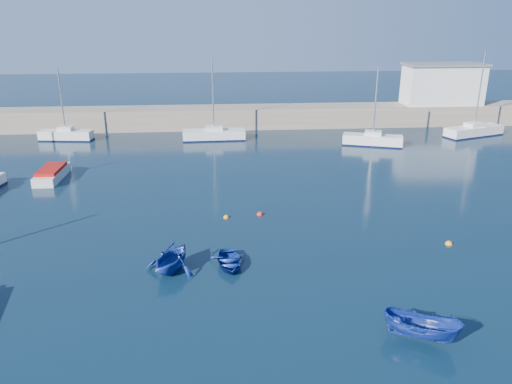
{
  "coord_description": "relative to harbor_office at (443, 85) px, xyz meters",
  "views": [
    {
      "loc": [
        0.19,
        -18.23,
        14.01
      ],
      "look_at": [
        2.96,
        16.2,
        1.6
      ],
      "focal_mm": 35.0,
      "sensor_mm": 36.0,
      "label": 1
    }
  ],
  "objects": [
    {
      "name": "sailboat_5",
      "position": [
        -47.37,
        -5.63,
        -4.45
      ],
      "size": [
        6.23,
        2.43,
        8.14
      ],
      "rotation": [
        0.0,
        0.0,
        1.45
      ],
      "color": "silver",
      "rests_on": "ground"
    },
    {
      "name": "buoy_1",
      "position": [
        -26.8,
        -30.34,
        -5.1
      ],
      "size": [
        0.47,
        0.47,
        0.47
      ],
      "primitive_type": "sphere",
      "color": "red",
      "rests_on": "ground"
    },
    {
      "name": "back_wall",
      "position": [
        -30.0,
        0.0,
        -3.8
      ],
      "size": [
        96.0,
        4.5,
        2.6
      ],
      "primitive_type": "cube",
      "color": "gray",
      "rests_on": "ground"
    },
    {
      "name": "sailboat_8",
      "position": [
        1.19,
        -7.36,
        -4.46
      ],
      "size": [
        7.89,
        4.58,
        9.91
      ],
      "rotation": [
        0.0,
        0.0,
        1.91
      ],
      "color": "silver",
      "rests_on": "ground"
    },
    {
      "name": "sailboat_6",
      "position": [
        -30.12,
        -6.84,
        -4.45
      ],
      "size": [
        7.25,
        2.2,
        9.44
      ],
      "rotation": [
        0.0,
        0.0,
        1.6
      ],
      "color": "silver",
      "rests_on": "ground"
    },
    {
      "name": "dinghy_center",
      "position": [
        -29.29,
        -38.09,
        -4.79
      ],
      "size": [
        2.35,
        3.15,
        0.62
      ],
      "primitive_type": "imported",
      "rotation": [
        0.0,
        0.0,
        0.07
      ],
      "color": "navy",
      "rests_on": "ground"
    },
    {
      "name": "dinghy_left",
      "position": [
        -32.61,
        -38.42,
        -4.2
      ],
      "size": [
        4.1,
        4.33,
        1.8
      ],
      "primitive_type": "imported",
      "rotation": [
        0.0,
        0.0,
        -0.43
      ],
      "color": "navy",
      "rests_on": "ground"
    },
    {
      "name": "dinghy_right",
      "position": [
        -20.85,
        -45.85,
        -4.43
      ],
      "size": [
        3.65,
        2.84,
        1.33
      ],
      "primitive_type": "imported",
      "rotation": [
        0.0,
        0.0,
        1.05
      ],
      "color": "navy",
      "rests_on": "ground"
    },
    {
      "name": "buoy_3",
      "position": [
        -29.29,
        -30.7,
        -5.1
      ],
      "size": [
        0.42,
        0.42,
        0.42
      ],
      "primitive_type": "sphere",
      "color": "orange",
      "rests_on": "ground"
    },
    {
      "name": "buoy_2",
      "position": [
        -15.11,
        -36.28,
        -5.1
      ],
      "size": [
        0.47,
        0.47,
        0.47
      ],
      "primitive_type": "sphere",
      "color": "orange",
      "rests_on": "ground"
    },
    {
      "name": "motorboat_2",
      "position": [
        -44.63,
        -20.41,
        -4.6
      ],
      "size": [
        1.9,
        5.22,
        1.07
      ],
      "rotation": [
        0.0,
        0.0,
        -0.02
      ],
      "color": "silver",
      "rests_on": "ground"
    },
    {
      "name": "harbor_office",
      "position": [
        0.0,
        0.0,
        0.0
      ],
      "size": [
        10.0,
        4.0,
        5.0
      ],
      "primitive_type": "cube",
      "color": "silver",
      "rests_on": "back_wall"
    },
    {
      "name": "sailboat_7",
      "position": [
        -12.41,
        -10.89,
        -4.45
      ],
      "size": [
        6.75,
        3.8,
        8.66
      ],
      "rotation": [
        0.0,
        0.0,
        1.25
      ],
      "color": "silver",
      "rests_on": "ground"
    },
    {
      "name": "ground",
      "position": [
        -30.0,
        -46.0,
        -5.1
      ],
      "size": [
        220.0,
        220.0,
        0.0
      ],
      "primitive_type": "plane",
      "color": "#0B2132",
      "rests_on": "ground"
    }
  ]
}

